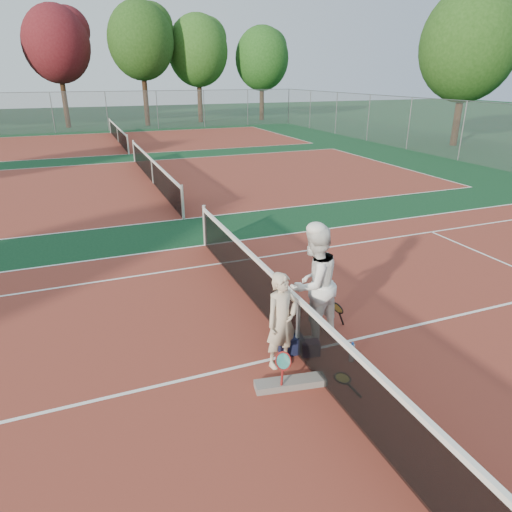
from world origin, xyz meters
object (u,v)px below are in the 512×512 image
Objects in this scene: racket_black_held at (337,316)px; racket_spare at (342,378)px; water_bottle at (352,353)px; net_main at (298,326)px; player_a at (282,321)px; racket_red at (283,371)px; sports_bag_navy at (291,344)px; sports_bag_purple at (310,348)px; player_b at (313,284)px.

racket_spare is (-0.66, -1.30, -0.26)m from racket_black_held.
net_main is at bearing 144.84° from water_bottle.
water_bottle is at bearing -35.16° from net_main.
player_a is 5.20× the size of water_bottle.
racket_spare is (0.92, -0.15, -0.28)m from racket_red.
water_bottle is (0.72, -0.50, -0.36)m from net_main.
sports_bag_navy is at bearing 5.68° from racket_red.
player_a is (-0.36, -0.16, 0.27)m from net_main.
racket_red reaches higher than sports_bag_purple.
racket_black_held is 0.91× the size of racket_spare.
racket_black_held is 1.86× the size of sports_bag_purple.
net_main reaches higher than sports_bag_navy.
player_a is 5.32× the size of sports_bag_purple.
water_bottle is at bearing -37.47° from sports_bag_purple.
net_main is 36.60× the size of water_bottle.
racket_black_held is (1.37, 0.60, -0.51)m from player_a.
racket_red reaches higher than racket_black_held.
player_a reaches higher than sports_bag_navy.
sports_bag_purple is 0.98× the size of water_bottle.
player_b is at bearing 40.28° from net_main.
player_b reaches higher than racket_black_held.
player_a is at bearing 14.88° from player_b.
player_b is at bearing 60.59° from sports_bag_purple.
sports_bag_purple is at bearing -33.92° from sports_bag_navy.
sports_bag_purple is (0.77, 0.61, -0.18)m from racket_red.
net_main reaches higher than racket_black_held.
player_b is at bearing -16.48° from racket_black_held.
sports_bag_navy is at bearing 143.69° from water_bottle.
racket_black_held is at bearing 33.54° from sports_bag_purple.
player_b reaches higher than racket_red.
player_a is at bearing 43.43° from racket_spare.
net_main is 0.48m from player_a.
racket_black_held is 0.99m from water_bottle.
sports_bag_navy is at bearing 146.08° from sports_bag_purple.
player_a is 0.77m from racket_red.
net_main is 0.44m from sports_bag_purple.
racket_spare is (-0.13, -1.26, -1.00)m from player_b.
racket_spare is at bearing -59.83° from player_a.
racket_red is 1.08× the size of racket_black_held.
racket_black_held is (0.53, 0.04, -0.74)m from player_b.
racket_spare is at bearing -78.91° from sports_bag_purple.
player_a is 1.30m from water_bottle.
sports_bag_purple is at bearing 9.47° from racket_spare.
racket_black_held is (1.59, 1.15, -0.02)m from racket_red.
net_main is at bearing 2.59° from racket_black_held.
racket_spare is at bearing -60.90° from racket_red.
sports_bag_navy is (-0.42, 0.94, 0.14)m from racket_spare.
net_main is at bearing 19.80° from racket_spare.
sports_bag_navy is 1.29× the size of water_bottle.
player_a reaches higher than net_main.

